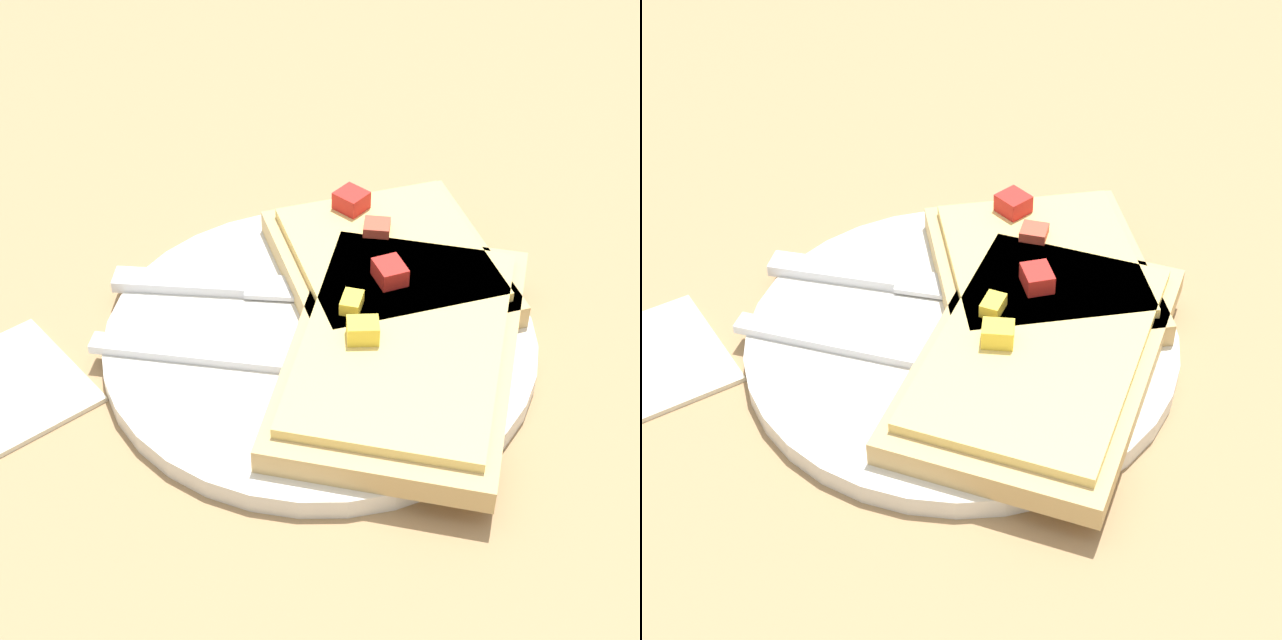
{
  "view_description": "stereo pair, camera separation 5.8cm",
  "coord_description": "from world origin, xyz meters",
  "views": [
    {
      "loc": [
        -0.28,
        -0.34,
        0.4
      ],
      "look_at": [
        0.0,
        0.0,
        0.02
      ],
      "focal_mm": 60.0,
      "sensor_mm": 36.0,
      "label": 1
    },
    {
      "loc": [
        -0.24,
        -0.37,
        0.4
      ],
      "look_at": [
        0.0,
        0.0,
        0.02
      ],
      "focal_mm": 60.0,
      "sensor_mm": 36.0,
      "label": 2
    }
  ],
  "objects": [
    {
      "name": "pizza_slice_corner",
      "position": [
        0.06,
        0.01,
        0.02
      ],
      "size": [
        0.16,
        0.17,
        0.03
      ],
      "rotation": [
        0.0,
        0.0,
        1.17
      ],
      "color": "tan",
      "rests_on": "plate"
    },
    {
      "name": "crumb_scatter",
      "position": [
        0.02,
        0.02,
        0.02
      ],
      "size": [
        0.05,
        0.13,
        0.01
      ],
      "color": "tan",
      "rests_on": "plate"
    },
    {
      "name": "plate",
      "position": [
        0.0,
        0.0,
        0.01
      ],
      "size": [
        0.24,
        0.24,
        0.01
      ],
      "color": "silver",
      "rests_on": "ground"
    },
    {
      "name": "fork",
      "position": [
        -0.02,
        -0.02,
        0.01
      ],
      "size": [
        0.15,
        0.17,
        0.01
      ],
      "rotation": [
        0.0,
        0.0,
        5.43
      ],
      "color": "silver",
      "rests_on": "plate"
    },
    {
      "name": "ground_plane",
      "position": [
        0.0,
        0.0,
        0.0
      ],
      "size": [
        4.0,
        4.0,
        0.0
      ],
      "primitive_type": "plane",
      "color": "#9E7A51"
    },
    {
      "name": "pizza_slice_main",
      "position": [
        0.02,
        -0.05,
        0.02
      ],
      "size": [
        0.22,
        0.2,
        0.03
      ],
      "rotation": [
        0.0,
        0.0,
        3.79
      ],
      "color": "tan",
      "rests_on": "plate"
    },
    {
      "name": "knife",
      "position": [
        -0.0,
        0.05,
        0.01
      ],
      "size": [
        0.16,
        0.16,
        0.01
      ],
      "rotation": [
        0.0,
        0.0,
        5.5
      ],
      "color": "silver",
      "rests_on": "plate"
    }
  ]
}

